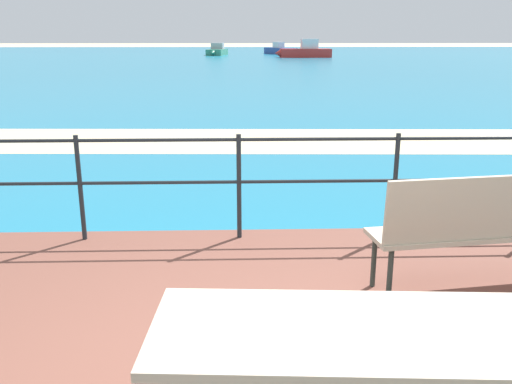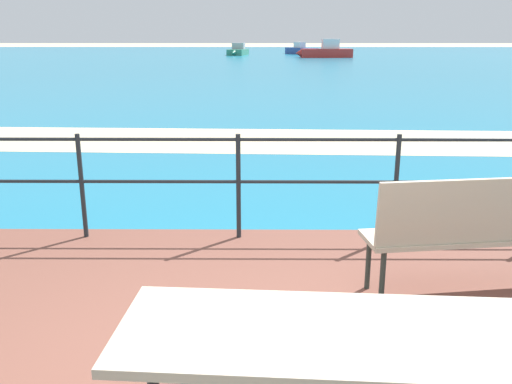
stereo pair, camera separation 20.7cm
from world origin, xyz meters
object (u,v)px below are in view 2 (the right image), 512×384
boat_mid (238,51)px  boat_far (302,50)px  boat_near (326,51)px  park_bench (483,225)px  picnic_table (345,371)px

boat_mid → boat_far: bearing=118.0°
boat_near → boat_mid: boat_near is taller
park_bench → boat_near: boat_near is taller
picnic_table → boat_near: 46.34m
boat_near → park_bench: bearing=81.0°
boat_far → picnic_table: bearing=-31.7°
boat_near → boat_mid: bearing=-39.8°
boat_near → boat_far: (-1.52, 7.67, -0.12)m
picnic_table → boat_near: bearing=87.1°
boat_near → boat_far: bearing=-82.6°
boat_near → boat_far: size_ratio=1.01×
park_bench → boat_mid: boat_mid is taller
park_bench → boat_mid: bearing=-93.8°
boat_mid → park_bench: bearing=13.8°
park_bench → boat_far: 51.96m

